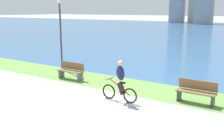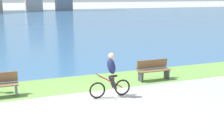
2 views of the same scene
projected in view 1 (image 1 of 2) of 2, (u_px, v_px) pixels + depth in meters
ground_plane at (90, 102)px, 10.44m from camera, size 300.00×300.00×0.00m
grass_strip_bayside at (126, 85)px, 12.75m from camera, size 120.00×2.45×0.01m
cyclist_lead at (120, 81)px, 10.38m from camera, size 1.61×0.52×1.65m
bench_near_path at (196, 92)px, 10.26m from camera, size 1.50×0.47×0.90m
bench_far_along_path at (71, 71)px, 13.79m from camera, size 1.50×0.47×0.90m
lamppost_tall at (60, 24)px, 15.55m from camera, size 0.28×0.28×4.18m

